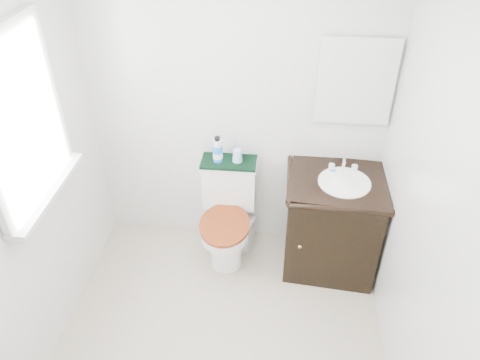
% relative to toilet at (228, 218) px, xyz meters
% --- Properties ---
extents(floor, '(2.40, 2.40, 0.00)m').
position_rel_toilet_xyz_m(floor, '(0.05, -0.97, -0.35)').
color(floor, '#BFB19A').
rests_on(floor, ground).
extents(wall_back, '(2.40, 0.00, 2.40)m').
position_rel_toilet_xyz_m(wall_back, '(0.05, 0.23, 0.85)').
color(wall_back, silver).
rests_on(wall_back, ground).
extents(wall_left, '(0.00, 2.40, 2.40)m').
position_rel_toilet_xyz_m(wall_left, '(-1.05, -0.97, 0.85)').
color(wall_left, silver).
rests_on(wall_left, ground).
extents(wall_right, '(0.00, 2.40, 2.40)m').
position_rel_toilet_xyz_m(wall_right, '(1.15, -0.97, 0.85)').
color(wall_right, silver).
rests_on(wall_right, ground).
extents(window, '(0.02, 0.70, 0.90)m').
position_rel_toilet_xyz_m(window, '(-1.02, -0.72, 1.20)').
color(window, white).
rests_on(window, wall_left).
extents(mirror, '(0.50, 0.02, 0.60)m').
position_rel_toilet_xyz_m(mirror, '(0.87, 0.21, 1.10)').
color(mirror, silver).
rests_on(mirror, wall_back).
extents(toilet, '(0.43, 0.62, 0.79)m').
position_rel_toilet_xyz_m(toilet, '(0.00, 0.00, 0.00)').
color(toilet, white).
rests_on(toilet, floor).
extents(vanity, '(0.76, 0.66, 0.92)m').
position_rel_toilet_xyz_m(vanity, '(0.82, -0.06, 0.08)').
color(vanity, black).
rests_on(vanity, floor).
extents(trash_bin, '(0.23, 0.21, 0.29)m').
position_rel_toilet_xyz_m(trash_bin, '(0.10, 0.06, -0.20)').
color(trash_bin, silver).
rests_on(trash_bin, floor).
extents(towel, '(0.42, 0.22, 0.02)m').
position_rel_toilet_xyz_m(towel, '(0.00, 0.12, 0.45)').
color(towel, black).
rests_on(towel, toilet).
extents(mouthwash_bottle, '(0.07, 0.07, 0.21)m').
position_rel_toilet_xyz_m(mouthwash_bottle, '(-0.08, 0.12, 0.56)').
color(mouthwash_bottle, blue).
rests_on(mouthwash_bottle, towel).
extents(cup, '(0.08, 0.08, 0.10)m').
position_rel_toilet_xyz_m(cup, '(0.06, 0.13, 0.51)').
color(cup, '#9BC1FF').
rests_on(cup, towel).
extents(soap_bar, '(0.06, 0.04, 0.02)m').
position_rel_toilet_xyz_m(soap_bar, '(0.77, 0.04, 0.48)').
color(soap_bar, '#1A7D77').
rests_on(soap_bar, vanity).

